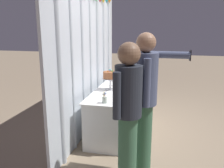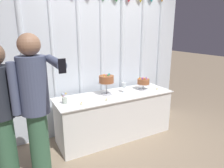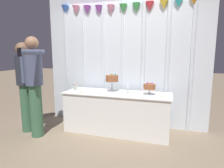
# 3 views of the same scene
# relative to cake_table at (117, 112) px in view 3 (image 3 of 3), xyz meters

# --- Properties ---
(ground_plane) EXTENTS (24.00, 24.00, 0.00)m
(ground_plane) POSITION_rel_cake_table_xyz_m (0.00, -0.10, -0.38)
(ground_plane) COLOR gray
(draped_curtain) EXTENTS (3.34, 0.16, 2.70)m
(draped_curtain) POSITION_rel_cake_table_xyz_m (0.04, 0.47, 1.05)
(draped_curtain) COLOR silver
(draped_curtain) RESTS_ON ground_plane
(cake_table) EXTENTS (1.99, 0.66, 0.76)m
(cake_table) POSITION_rel_cake_table_xyz_m (0.00, 0.00, 0.00)
(cake_table) COLOR white
(cake_table) RESTS_ON ground_plane
(cake_display_nearleft) EXTENTS (0.27, 0.27, 0.35)m
(cake_display_nearleft) POSITION_rel_cake_table_xyz_m (-0.12, 0.08, 0.62)
(cake_display_nearleft) COLOR #B2B2B7
(cake_display_nearleft) RESTS_ON cake_table
(cake_display_nearright) EXTENTS (0.25, 0.25, 0.24)m
(cake_display_nearright) POSITION_rel_cake_table_xyz_m (0.59, 0.02, 0.51)
(cake_display_nearright) COLOR silver
(cake_display_nearright) RESTS_ON cake_table
(wine_glass) EXTENTS (0.08, 0.08, 0.17)m
(wine_glass) POSITION_rel_cake_table_xyz_m (0.20, 0.04, 0.50)
(wine_glass) COLOR silver
(wine_glass) RESTS_ON cake_table
(flower_vase) EXTENTS (0.09, 0.07, 0.17)m
(flower_vase) POSITION_rel_cake_table_xyz_m (-0.86, -0.01, 0.45)
(flower_vase) COLOR #B2C1B2
(flower_vase) RESTS_ON cake_table
(tealight_far_left) EXTENTS (0.05, 0.05, 0.04)m
(tealight_far_left) POSITION_rel_cake_table_xyz_m (-0.65, -0.16, 0.39)
(tealight_far_left) COLOR beige
(tealight_far_left) RESTS_ON cake_table
(tealight_near_left) EXTENTS (0.04, 0.04, 0.03)m
(tealight_near_left) POSITION_rel_cake_table_xyz_m (-0.26, -0.19, 0.39)
(tealight_near_left) COLOR beige
(tealight_near_left) RESTS_ON cake_table
(tealight_near_right) EXTENTS (0.05, 0.05, 0.03)m
(tealight_near_right) POSITION_rel_cake_table_xyz_m (0.82, -0.10, 0.39)
(tealight_near_right) COLOR beige
(tealight_near_right) RESTS_ON cake_table
(guest_man_dark_suit) EXTENTS (0.41, 0.39, 1.68)m
(guest_man_dark_suit) POSITION_rel_cake_table_xyz_m (-1.65, -0.48, 0.57)
(guest_man_dark_suit) COLOR #3D6B4C
(guest_man_dark_suit) RESTS_ON ground_plane
(guest_girl_blue_dress) EXTENTS (0.45, 0.68, 1.77)m
(guest_girl_blue_dress) POSITION_rel_cake_table_xyz_m (-1.32, -0.63, 0.63)
(guest_girl_blue_dress) COLOR #3D6B4C
(guest_girl_blue_dress) RESTS_ON ground_plane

